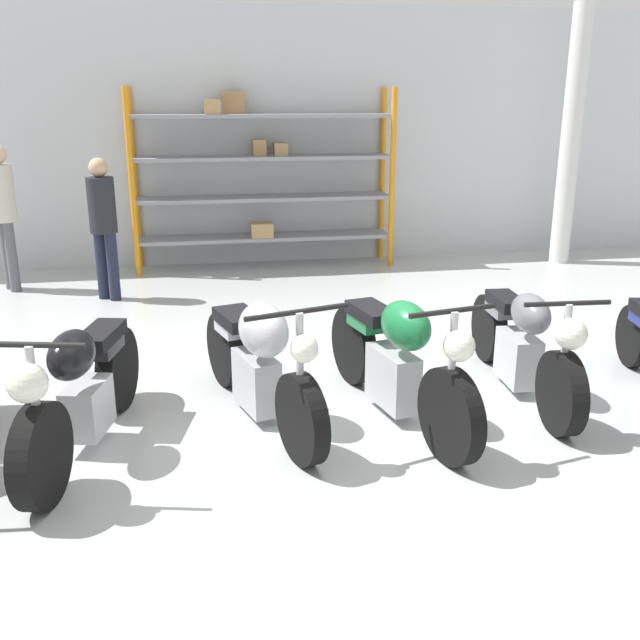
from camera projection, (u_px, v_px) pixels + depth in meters
name	position (u px, v px, depth m)	size (l,w,h in m)	color
ground_plane	(329.00, 424.00, 5.40)	(30.00, 30.00, 0.00)	#B2B7B7
back_wall	(255.00, 138.00, 10.20)	(30.00, 0.08, 3.60)	silver
shelving_rack	(261.00, 173.00, 10.01)	(3.67, 0.63, 2.49)	orange
support_pillar	(571.00, 138.00, 10.15)	(0.28, 0.28, 3.60)	silver
motorcycle_black	(82.00, 389.00, 4.85)	(0.76, 2.05, 1.03)	black
motorcycle_silver	(259.00, 359.00, 5.34)	(0.92, 2.11, 1.07)	black
motorcycle_green	(397.00, 358.00, 5.36)	(0.75, 2.18, 1.07)	black
motorcycle_grey	(523.00, 343.00, 5.83)	(0.63, 2.17, 0.99)	black
person_browsing	(103.00, 218.00, 8.42)	(0.45, 0.45, 1.70)	#1E2338
person_near_rack	(3.00, 205.00, 8.81)	(0.44, 0.44, 1.82)	#595960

